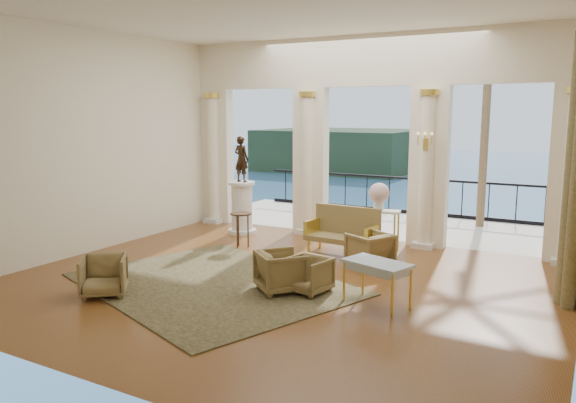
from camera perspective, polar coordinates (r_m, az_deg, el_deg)
The scene contains 21 objects.
floor at distance 9.56m, azimuth -0.82°, elevation -8.34°, with size 9.00×9.00×0.00m, color #4A240E.
room_walls at distance 8.16m, azimuth -4.87°, elevation 9.15°, with size 9.00×9.00×9.00m.
arcade at distance 12.56m, azimuth 8.03°, elevation 7.77°, with size 9.00×0.56×4.50m.
terrace at distance 14.72m, azimuth 10.62°, elevation -2.42°, with size 10.00×3.60×0.10m, color beige.
balustrade at distance 16.14m, azimuth 12.51°, elevation 0.20°, with size 9.00×0.06×1.03m.
palm_tree at distance 14.75m, azimuth 19.74°, elevation 13.40°, with size 2.00×2.00×4.50m.
headland at distance 85.41m, azimuth 5.46°, elevation 5.26°, with size 22.00×18.00×6.00m, color black.
sea at distance 68.60m, azimuth 25.30°, elevation 0.92°, with size 160.00×160.00×0.00m, color navy.
wall_sconce at distance 11.83m, azimuth 13.78°, elevation 5.79°, with size 0.30×0.11×0.33m.
rug at distance 9.60m, azimuth -7.72°, elevation -8.28°, with size 4.42×3.44×0.02m, color #2B2E16.
armchair_a at distance 9.34m, azimuth -18.22°, elevation -6.99°, with size 0.68×0.64×0.70m, color #4B3D1C.
armchair_b at distance 9.02m, azimuth 2.04°, elevation -7.28°, with size 0.62×0.59×0.64m, color #4B3D1C.
armchair_c at distance 10.56m, azimuth 8.31°, elevation -4.71°, with size 0.70×0.65×0.72m, color #4B3D1C.
armchair_d at distance 9.06m, azimuth -0.70°, elevation -6.91°, with size 0.71×0.67×0.73m, color #4B3D1C.
settee at distance 11.45m, azimuth 5.67°, elevation -2.96°, with size 1.48×0.69×0.96m.
game_table at distance 8.46m, azimuth 9.05°, elevation -6.52°, with size 1.10×0.81×0.68m.
pedestal at distance 13.31m, azimuth -4.70°, elevation -0.72°, with size 0.67×0.67×1.23m.
statue at distance 13.16m, azimuth -4.76°, elevation 4.32°, with size 0.39×0.26×1.07m, color black.
console_table at distance 11.83m, azimuth 9.17°, elevation -1.53°, with size 0.93×0.49×0.84m.
urn at distance 11.75m, azimuth 9.22°, elevation 0.71°, with size 0.43×0.43×0.56m.
side_table at distance 11.92m, azimuth -4.79°, elevation -1.67°, with size 0.46×0.46×0.74m.
Camera 1 is at (4.59, -7.87, 2.89)m, focal length 35.00 mm.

